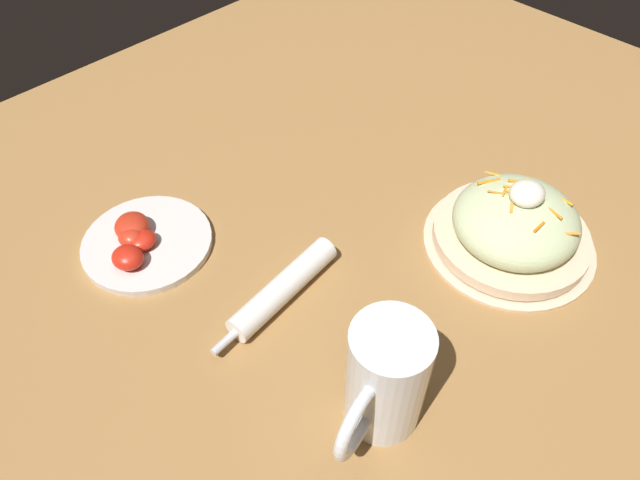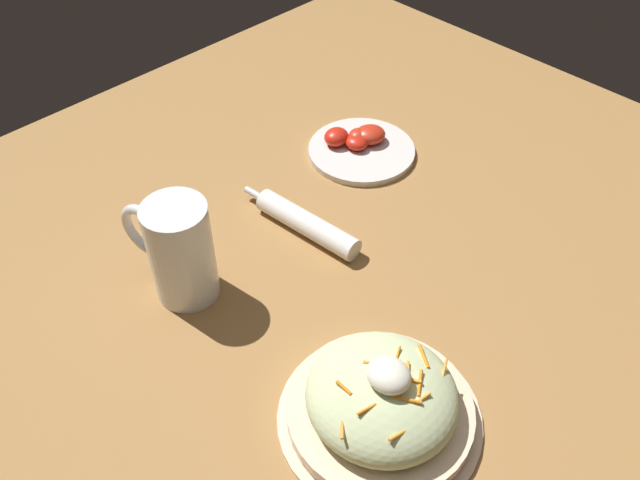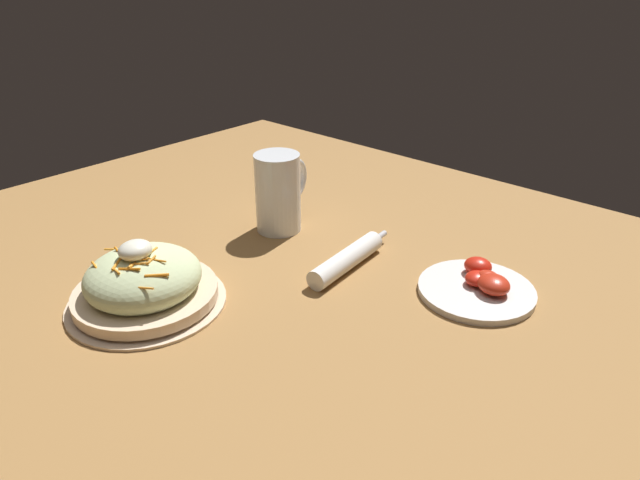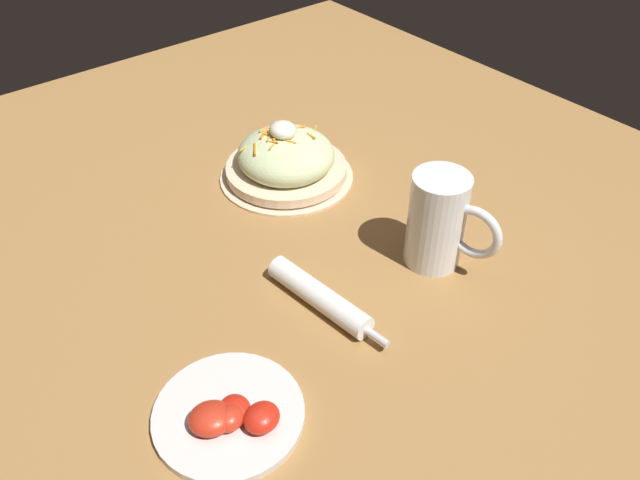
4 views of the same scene
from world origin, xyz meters
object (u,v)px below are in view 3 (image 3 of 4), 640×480
object	(u,v)px
salad_plate	(144,283)
beer_mug	(279,197)
tomato_plate	(479,286)
napkin_roll	(347,259)

from	to	relation	value
salad_plate	beer_mug	distance (m)	0.31
salad_plate	tomato_plate	size ratio (longest dim) A/B	1.32
beer_mug	tomato_plate	xyz separation A→B (m)	(0.04, -0.38, -0.05)
salad_plate	beer_mug	xyz separation A→B (m)	(0.31, 0.04, 0.03)
beer_mug	napkin_roll	xyz separation A→B (m)	(-0.03, -0.19, -0.05)
beer_mug	salad_plate	bearing A→B (deg)	-173.21
tomato_plate	napkin_roll	bearing A→B (deg)	111.54
beer_mug	napkin_roll	size ratio (longest dim) A/B	0.70
tomato_plate	salad_plate	bearing A→B (deg)	135.53
napkin_roll	tomato_plate	xyz separation A→B (m)	(0.08, -0.19, -0.01)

